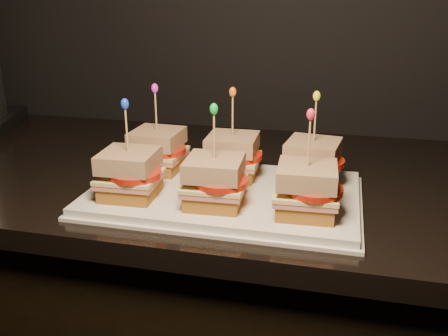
# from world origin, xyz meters

# --- Properties ---
(granite_slab) EXTENTS (2.46, 0.63, 0.04)m
(granite_slab) POSITION_xyz_m (-0.77, 1.70, 0.87)
(granite_slab) COLOR black
(granite_slab) RESTS_ON cabinet
(platter) EXTENTS (0.43, 0.27, 0.02)m
(platter) POSITION_xyz_m (-0.95, 1.56, 0.90)
(platter) COLOR white
(platter) RESTS_ON granite_slab
(platter_rim) EXTENTS (0.44, 0.28, 0.01)m
(platter_rim) POSITION_xyz_m (-0.95, 1.56, 0.89)
(platter_rim) COLOR white
(platter_rim) RESTS_ON granite_slab
(sandwich_0_bread_bot) EXTENTS (0.09, 0.09, 0.02)m
(sandwich_0_bread_bot) POSITION_xyz_m (-1.09, 1.62, 0.92)
(sandwich_0_bread_bot) COLOR brown
(sandwich_0_bread_bot) RESTS_ON platter
(sandwich_0_ham) EXTENTS (0.09, 0.09, 0.01)m
(sandwich_0_ham) POSITION_xyz_m (-1.09, 1.62, 0.93)
(sandwich_0_ham) COLOR #CB6556
(sandwich_0_ham) RESTS_ON sandwich_0_bread_bot
(sandwich_0_cheese) EXTENTS (0.10, 0.09, 0.01)m
(sandwich_0_cheese) POSITION_xyz_m (-1.09, 1.62, 0.94)
(sandwich_0_cheese) COLOR #E7DA8A
(sandwich_0_cheese) RESTS_ON sandwich_0_ham
(sandwich_0_tomato) EXTENTS (0.08, 0.08, 0.01)m
(sandwich_0_tomato) POSITION_xyz_m (-1.08, 1.62, 0.95)
(sandwich_0_tomato) COLOR red
(sandwich_0_tomato) RESTS_ON sandwich_0_cheese
(sandwich_0_bread_top) EXTENTS (0.09, 0.09, 0.03)m
(sandwich_0_bread_top) POSITION_xyz_m (-1.09, 1.62, 0.97)
(sandwich_0_bread_top) COLOR brown
(sandwich_0_bread_top) RESTS_ON sandwich_0_tomato
(sandwich_0_pick) EXTENTS (0.00, 0.00, 0.09)m
(sandwich_0_pick) POSITION_xyz_m (-1.09, 1.62, 1.01)
(sandwich_0_pick) COLOR tan
(sandwich_0_pick) RESTS_ON sandwich_0_bread_top
(sandwich_0_frill) EXTENTS (0.01, 0.01, 0.02)m
(sandwich_0_frill) POSITION_xyz_m (-1.09, 1.62, 1.06)
(sandwich_0_frill) COLOR #D224CC
(sandwich_0_frill) RESTS_ON sandwich_0_pick
(sandwich_1_bread_bot) EXTENTS (0.08, 0.08, 0.02)m
(sandwich_1_bread_bot) POSITION_xyz_m (-0.95, 1.62, 0.92)
(sandwich_1_bread_bot) COLOR brown
(sandwich_1_bread_bot) RESTS_ON platter
(sandwich_1_ham) EXTENTS (0.09, 0.09, 0.01)m
(sandwich_1_ham) POSITION_xyz_m (-0.95, 1.62, 0.93)
(sandwich_1_ham) COLOR #CB6556
(sandwich_1_ham) RESTS_ON sandwich_1_bread_bot
(sandwich_1_cheese) EXTENTS (0.09, 0.09, 0.01)m
(sandwich_1_cheese) POSITION_xyz_m (-0.95, 1.62, 0.94)
(sandwich_1_cheese) COLOR #E7DA8A
(sandwich_1_cheese) RESTS_ON sandwich_1_ham
(sandwich_1_tomato) EXTENTS (0.08, 0.08, 0.01)m
(sandwich_1_tomato) POSITION_xyz_m (-0.94, 1.62, 0.95)
(sandwich_1_tomato) COLOR red
(sandwich_1_tomato) RESTS_ON sandwich_1_cheese
(sandwich_1_bread_top) EXTENTS (0.09, 0.09, 0.03)m
(sandwich_1_bread_top) POSITION_xyz_m (-0.95, 1.62, 0.97)
(sandwich_1_bread_top) COLOR brown
(sandwich_1_bread_top) RESTS_ON sandwich_1_tomato
(sandwich_1_pick) EXTENTS (0.00, 0.00, 0.09)m
(sandwich_1_pick) POSITION_xyz_m (-0.95, 1.62, 1.01)
(sandwich_1_pick) COLOR tan
(sandwich_1_pick) RESTS_ON sandwich_1_bread_top
(sandwich_1_frill) EXTENTS (0.01, 0.01, 0.02)m
(sandwich_1_frill) POSITION_xyz_m (-0.95, 1.62, 1.06)
(sandwich_1_frill) COLOR orange
(sandwich_1_frill) RESTS_ON sandwich_1_pick
(sandwich_2_bread_bot) EXTENTS (0.09, 0.09, 0.02)m
(sandwich_2_bread_bot) POSITION_xyz_m (-0.81, 1.62, 0.92)
(sandwich_2_bread_bot) COLOR brown
(sandwich_2_bread_bot) RESTS_ON platter
(sandwich_2_ham) EXTENTS (0.10, 0.10, 0.01)m
(sandwich_2_ham) POSITION_xyz_m (-0.81, 1.62, 0.93)
(sandwich_2_ham) COLOR #CB6556
(sandwich_2_ham) RESTS_ON sandwich_2_bread_bot
(sandwich_2_cheese) EXTENTS (0.10, 0.10, 0.01)m
(sandwich_2_cheese) POSITION_xyz_m (-0.81, 1.62, 0.94)
(sandwich_2_cheese) COLOR #E7DA8A
(sandwich_2_cheese) RESTS_ON sandwich_2_ham
(sandwich_2_tomato) EXTENTS (0.08, 0.08, 0.01)m
(sandwich_2_tomato) POSITION_xyz_m (-0.80, 1.62, 0.95)
(sandwich_2_tomato) COLOR red
(sandwich_2_tomato) RESTS_ON sandwich_2_cheese
(sandwich_2_bread_top) EXTENTS (0.09, 0.09, 0.03)m
(sandwich_2_bread_top) POSITION_xyz_m (-0.81, 1.62, 0.97)
(sandwich_2_bread_top) COLOR brown
(sandwich_2_bread_top) RESTS_ON sandwich_2_tomato
(sandwich_2_pick) EXTENTS (0.00, 0.00, 0.09)m
(sandwich_2_pick) POSITION_xyz_m (-0.81, 1.62, 1.01)
(sandwich_2_pick) COLOR tan
(sandwich_2_pick) RESTS_ON sandwich_2_bread_top
(sandwich_2_frill) EXTENTS (0.01, 0.01, 0.02)m
(sandwich_2_frill) POSITION_xyz_m (-0.81, 1.62, 1.06)
(sandwich_2_frill) COLOR yellow
(sandwich_2_frill) RESTS_ON sandwich_2_pick
(sandwich_3_bread_bot) EXTENTS (0.09, 0.09, 0.02)m
(sandwich_3_bread_bot) POSITION_xyz_m (-1.09, 1.50, 0.92)
(sandwich_3_bread_bot) COLOR brown
(sandwich_3_bread_bot) RESTS_ON platter
(sandwich_3_ham) EXTENTS (0.09, 0.09, 0.01)m
(sandwich_3_ham) POSITION_xyz_m (-1.09, 1.50, 0.93)
(sandwich_3_ham) COLOR #CB6556
(sandwich_3_ham) RESTS_ON sandwich_3_bread_bot
(sandwich_3_cheese) EXTENTS (0.10, 0.09, 0.01)m
(sandwich_3_cheese) POSITION_xyz_m (-1.09, 1.50, 0.94)
(sandwich_3_cheese) COLOR #E7DA8A
(sandwich_3_cheese) RESTS_ON sandwich_3_ham
(sandwich_3_tomato) EXTENTS (0.08, 0.08, 0.01)m
(sandwich_3_tomato) POSITION_xyz_m (-1.08, 1.49, 0.95)
(sandwich_3_tomato) COLOR red
(sandwich_3_tomato) RESTS_ON sandwich_3_cheese
(sandwich_3_bread_top) EXTENTS (0.09, 0.09, 0.03)m
(sandwich_3_bread_top) POSITION_xyz_m (-1.09, 1.50, 0.97)
(sandwich_3_bread_top) COLOR brown
(sandwich_3_bread_top) RESTS_ON sandwich_3_tomato
(sandwich_3_pick) EXTENTS (0.00, 0.00, 0.09)m
(sandwich_3_pick) POSITION_xyz_m (-1.09, 1.50, 1.01)
(sandwich_3_pick) COLOR tan
(sandwich_3_pick) RESTS_ON sandwich_3_bread_top
(sandwich_3_frill) EXTENTS (0.01, 0.01, 0.02)m
(sandwich_3_frill) POSITION_xyz_m (-1.09, 1.50, 1.06)
(sandwich_3_frill) COLOR blue
(sandwich_3_frill) RESTS_ON sandwich_3_pick
(sandwich_4_bread_bot) EXTENTS (0.09, 0.09, 0.02)m
(sandwich_4_bread_bot) POSITION_xyz_m (-0.95, 1.50, 0.92)
(sandwich_4_bread_bot) COLOR brown
(sandwich_4_bread_bot) RESTS_ON platter
(sandwich_4_ham) EXTENTS (0.09, 0.09, 0.01)m
(sandwich_4_ham) POSITION_xyz_m (-0.95, 1.50, 0.93)
(sandwich_4_ham) COLOR #CB6556
(sandwich_4_ham) RESTS_ON sandwich_4_bread_bot
(sandwich_4_cheese) EXTENTS (0.10, 0.09, 0.01)m
(sandwich_4_cheese) POSITION_xyz_m (-0.95, 1.50, 0.94)
(sandwich_4_cheese) COLOR #E7DA8A
(sandwich_4_cheese) RESTS_ON sandwich_4_ham
(sandwich_4_tomato) EXTENTS (0.08, 0.08, 0.01)m
(sandwich_4_tomato) POSITION_xyz_m (-0.94, 1.49, 0.95)
(sandwich_4_tomato) COLOR red
(sandwich_4_tomato) RESTS_ON sandwich_4_cheese
(sandwich_4_bread_top) EXTENTS (0.09, 0.09, 0.03)m
(sandwich_4_bread_top) POSITION_xyz_m (-0.95, 1.50, 0.97)
(sandwich_4_bread_top) COLOR brown
(sandwich_4_bread_top) RESTS_ON sandwich_4_tomato
(sandwich_4_pick) EXTENTS (0.00, 0.00, 0.09)m
(sandwich_4_pick) POSITION_xyz_m (-0.95, 1.50, 1.01)
(sandwich_4_pick) COLOR tan
(sandwich_4_pick) RESTS_ON sandwich_4_bread_top
(sandwich_4_frill) EXTENTS (0.01, 0.01, 0.02)m
(sandwich_4_frill) POSITION_xyz_m (-0.95, 1.50, 1.06)
(sandwich_4_frill) COLOR green
(sandwich_4_frill) RESTS_ON sandwich_4_pick
(sandwich_5_bread_bot) EXTENTS (0.09, 0.09, 0.02)m
(sandwich_5_bread_bot) POSITION_xyz_m (-0.81, 1.50, 0.92)
(sandwich_5_bread_bot) COLOR brown
(sandwich_5_bread_bot) RESTS_ON platter
(sandwich_5_ham) EXTENTS (0.09, 0.09, 0.01)m
(sandwich_5_ham) POSITION_xyz_m (-0.81, 1.50, 0.93)
(sandwich_5_ham) COLOR #CB6556
(sandwich_5_ham) RESTS_ON sandwich_5_bread_bot
(sandwich_5_cheese) EXTENTS (0.10, 0.09, 0.01)m
(sandwich_5_cheese) POSITION_xyz_m (-0.81, 1.50, 0.94)
(sandwich_5_cheese) COLOR #E7DA8A
(sandwich_5_cheese) RESTS_ON sandwich_5_ham
(sandwich_5_tomato) EXTENTS (0.08, 0.08, 0.01)m
(sandwich_5_tomato) POSITION_xyz_m (-0.80, 1.49, 0.95)
(sandwich_5_tomato) COLOR red
(sandwich_5_tomato) RESTS_ON sandwich_5_cheese
(sandwich_5_bread_top) EXTENTS (0.09, 0.09, 0.03)m
(sandwich_5_bread_top) POSITION_xyz_m (-0.81, 1.50, 0.97)
(sandwich_5_bread_top) COLOR brown
(sandwich_5_bread_top) RESTS_ON sandwich_5_tomato
(sandwich_5_pick) EXTENTS (0.00, 0.00, 0.09)m
(sandwich_5_pick) POSITION_xyz_m (-0.81, 1.50, 1.01)
(sandwich_5_pick) COLOR tan
(sandwich_5_pick) RESTS_ON sandwich_5_bread_top
(sandwich_5_frill) EXTENTS (0.01, 0.01, 0.02)m
(sandwich_5_frill) POSITION_xyz_m (-0.81, 1.50, 1.06)
(sandwich_5_frill) COLOR #E72541
(sandwich_5_frill) RESTS_ON sandwich_5_pick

